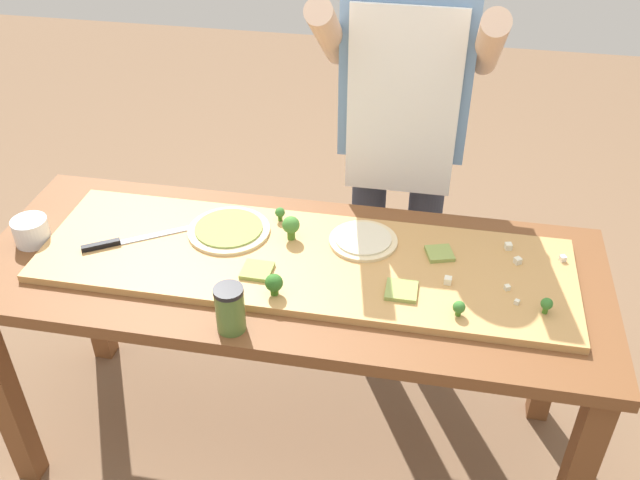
{
  "coord_description": "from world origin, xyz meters",
  "views": [
    {
      "loc": [
        0.37,
        -1.53,
        2.01
      ],
      "look_at": [
        0.08,
        0.06,
        0.84
      ],
      "focal_mm": 39.36,
      "sensor_mm": 36.0,
      "label": 1
    }
  ],
  "objects_px": {
    "chefs_knife": "(123,241)",
    "cheese_crumble_f": "(508,246)",
    "pizza_slice_far_left": "(257,271)",
    "cheese_crumble_e": "(563,258)",
    "pizza_slice_near_right": "(440,253)",
    "cheese_crumble_a": "(518,261)",
    "cook_center": "(403,119)",
    "broccoli_floret_center_left": "(547,304)",
    "broccoli_floret_back_right": "(274,283)",
    "cheese_crumble_c": "(517,302)",
    "pizza_whole_cheese_artichoke": "(363,240)",
    "broccoli_floret_front_right": "(280,213)",
    "flour_cup": "(32,232)",
    "prep_table": "(291,294)",
    "broccoli_floret_front_left": "(459,307)",
    "pizza_slice_far_right": "(401,291)",
    "cheese_crumble_b": "(448,280)",
    "cheese_crumble_d": "(507,288)",
    "sauce_jar": "(230,309)",
    "pizza_whole_pesto_green": "(229,230)",
    "broccoli_floret_center_right": "(291,226)"
  },
  "relations": [
    {
      "from": "cheese_crumble_e",
      "to": "pizza_slice_near_right",
      "type": "bearing_deg",
      "value": -173.66
    },
    {
      "from": "prep_table",
      "to": "broccoli_floret_front_left",
      "type": "xyz_separation_m",
      "value": [
        0.47,
        -0.15,
        0.16
      ]
    },
    {
      "from": "broccoli_floret_center_left",
      "to": "broccoli_floret_center_right",
      "type": "xyz_separation_m",
      "value": [
        -0.71,
        0.2,
        0.02
      ]
    },
    {
      "from": "pizza_whole_cheese_artichoke",
      "to": "flour_cup",
      "type": "relative_size",
      "value": 1.93
    },
    {
      "from": "pizza_whole_pesto_green",
      "to": "flour_cup",
      "type": "height_order",
      "value": "flour_cup"
    },
    {
      "from": "broccoli_floret_center_left",
      "to": "broccoli_floret_back_right",
      "type": "bearing_deg",
      "value": -175.45
    },
    {
      "from": "pizza_slice_near_right",
      "to": "cheese_crumble_e",
      "type": "distance_m",
      "value": 0.34
    },
    {
      "from": "sauce_jar",
      "to": "broccoli_floret_front_left",
      "type": "bearing_deg",
      "value": 13.08
    },
    {
      "from": "pizza_whole_pesto_green",
      "to": "pizza_whole_cheese_artichoke",
      "type": "relative_size",
      "value": 1.22
    },
    {
      "from": "pizza_slice_far_right",
      "to": "broccoli_floret_front_right",
      "type": "bearing_deg",
      "value": 145.43
    },
    {
      "from": "pizza_whole_pesto_green",
      "to": "pizza_slice_near_right",
      "type": "height_order",
      "value": "pizza_whole_pesto_green"
    },
    {
      "from": "cheese_crumble_b",
      "to": "pizza_whole_cheese_artichoke",
      "type": "bearing_deg",
      "value": 149.82
    },
    {
      "from": "broccoli_floret_center_right",
      "to": "sauce_jar",
      "type": "xyz_separation_m",
      "value": [
        -0.07,
        -0.38,
        -0.0
      ]
    },
    {
      "from": "pizza_slice_near_right",
      "to": "broccoli_floret_center_left",
      "type": "height_order",
      "value": "broccoli_floret_center_left"
    },
    {
      "from": "broccoli_floret_center_right",
      "to": "broccoli_floret_front_right",
      "type": "bearing_deg",
      "value": 121.89
    },
    {
      "from": "broccoli_floret_back_right",
      "to": "sauce_jar",
      "type": "xyz_separation_m",
      "value": [
        -0.08,
        -0.12,
        0.01
      ]
    },
    {
      "from": "pizza_slice_near_right",
      "to": "cheese_crumble_f",
      "type": "relative_size",
      "value": 3.8
    },
    {
      "from": "broccoli_floret_center_left",
      "to": "cheese_crumble_d",
      "type": "relative_size",
      "value": 3.32
    },
    {
      "from": "broccoli_floret_front_right",
      "to": "cheese_crumble_f",
      "type": "height_order",
      "value": "broccoli_floret_front_right"
    },
    {
      "from": "broccoli_floret_front_left",
      "to": "cheese_crumble_b",
      "type": "relative_size",
      "value": 2.18
    },
    {
      "from": "pizza_slice_near_right",
      "to": "cook_center",
      "type": "xyz_separation_m",
      "value": [
        -0.16,
        0.45,
        0.19
      ]
    },
    {
      "from": "cheese_crumble_c",
      "to": "pizza_whole_cheese_artichoke",
      "type": "bearing_deg",
      "value": 155.41
    },
    {
      "from": "pizza_slice_far_left",
      "to": "pizza_whole_pesto_green",
      "type": "bearing_deg",
      "value": 127.4
    },
    {
      "from": "chefs_knife",
      "to": "pizza_slice_far_right",
      "type": "xyz_separation_m",
      "value": [
        0.82,
        -0.07,
        0.0
      ]
    },
    {
      "from": "pizza_whole_cheese_artichoke",
      "to": "broccoli_floret_center_left",
      "type": "distance_m",
      "value": 0.55
    },
    {
      "from": "broccoli_floret_front_right",
      "to": "cheese_crumble_e",
      "type": "bearing_deg",
      "value": -3.46
    },
    {
      "from": "prep_table",
      "to": "broccoli_floret_center_right",
      "type": "relative_size",
      "value": 24.07
    },
    {
      "from": "chefs_knife",
      "to": "pizza_whole_pesto_green",
      "type": "bearing_deg",
      "value": 21.24
    },
    {
      "from": "pizza_slice_far_right",
      "to": "broccoli_floret_center_left",
      "type": "height_order",
      "value": "broccoli_floret_center_left"
    },
    {
      "from": "broccoli_floret_center_left",
      "to": "broccoli_floret_front_right",
      "type": "distance_m",
      "value": 0.81
    },
    {
      "from": "pizza_whole_cheese_artichoke",
      "to": "cheese_crumble_e",
      "type": "distance_m",
      "value": 0.56
    },
    {
      "from": "cheese_crumble_a",
      "to": "pizza_slice_near_right",
      "type": "bearing_deg",
      "value": -179.5
    },
    {
      "from": "broccoli_floret_back_right",
      "to": "flour_cup",
      "type": "bearing_deg",
      "value": 170.61
    },
    {
      "from": "chefs_knife",
      "to": "pizza_slice_far_left",
      "type": "height_order",
      "value": "chefs_knife"
    },
    {
      "from": "pizza_whole_pesto_green",
      "to": "pizza_slice_near_right",
      "type": "relative_size",
      "value": 3.39
    },
    {
      "from": "chefs_knife",
      "to": "cheese_crumble_a",
      "type": "distance_m",
      "value": 1.13
    },
    {
      "from": "pizza_slice_near_right",
      "to": "broccoli_floret_front_left",
      "type": "xyz_separation_m",
      "value": [
        0.06,
        -0.25,
        0.02
      ]
    },
    {
      "from": "cheese_crumble_c",
      "to": "cook_center",
      "type": "distance_m",
      "value": 0.75
    },
    {
      "from": "pizza_whole_cheese_artichoke",
      "to": "cheese_crumble_b",
      "type": "bearing_deg",
      "value": -30.18
    },
    {
      "from": "chefs_knife",
      "to": "cheese_crumble_f",
      "type": "height_order",
      "value": "cheese_crumble_f"
    },
    {
      "from": "cheese_crumble_a",
      "to": "cook_center",
      "type": "bearing_deg",
      "value": 129.82
    },
    {
      "from": "pizza_slice_near_right",
      "to": "cheese_crumble_e",
      "type": "bearing_deg",
      "value": 6.34
    },
    {
      "from": "cheese_crumble_b",
      "to": "cheese_crumble_d",
      "type": "bearing_deg",
      "value": 0.96
    },
    {
      "from": "prep_table",
      "to": "cheese_crumble_d",
      "type": "distance_m",
      "value": 0.62
    },
    {
      "from": "cheese_crumble_b",
      "to": "broccoli_floret_front_left",
      "type": "bearing_deg",
      "value": -75.85
    },
    {
      "from": "broccoli_floret_front_left",
      "to": "sauce_jar",
      "type": "relative_size",
      "value": 0.33
    },
    {
      "from": "pizza_slice_near_right",
      "to": "cheese_crumble_f",
      "type": "xyz_separation_m",
      "value": [
        0.19,
        0.07,
        0.0
      ]
    },
    {
      "from": "pizza_slice_far_right",
      "to": "broccoli_floret_back_right",
      "type": "distance_m",
      "value": 0.34
    },
    {
      "from": "pizza_slice_near_right",
      "to": "broccoli_floret_back_right",
      "type": "distance_m",
      "value": 0.49
    },
    {
      "from": "chefs_knife",
      "to": "cheese_crumble_f",
      "type": "bearing_deg",
      "value": 9.12
    }
  ]
}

